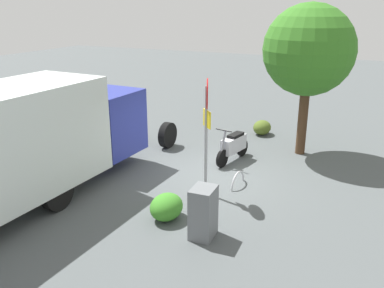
{
  "coord_description": "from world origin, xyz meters",
  "views": [
    {
      "loc": [
        10.52,
        4.32,
        4.83
      ],
      "look_at": [
        0.46,
        -0.41,
        1.03
      ],
      "focal_mm": 38.68,
      "sensor_mm": 36.0,
      "label": 1
    }
  ],
  "objects_px": {
    "stop_sign": "(207,119)",
    "utility_cabinet": "(203,213)",
    "street_tree": "(309,51)",
    "bike_rack_hoop": "(238,186)",
    "box_truck_near": "(39,135)",
    "motorcycle": "(233,146)"
  },
  "relations": [
    {
      "from": "street_tree",
      "to": "bike_rack_hoop",
      "type": "height_order",
      "value": "street_tree"
    },
    {
      "from": "stop_sign",
      "to": "utility_cabinet",
      "type": "height_order",
      "value": "stop_sign"
    },
    {
      "from": "stop_sign",
      "to": "utility_cabinet",
      "type": "xyz_separation_m",
      "value": [
        1.97,
        0.79,
        -1.49
      ]
    },
    {
      "from": "box_truck_near",
      "to": "motorcycle",
      "type": "bearing_deg",
      "value": -37.51
    },
    {
      "from": "motorcycle",
      "to": "bike_rack_hoop",
      "type": "height_order",
      "value": "motorcycle"
    },
    {
      "from": "street_tree",
      "to": "bike_rack_hoop",
      "type": "bearing_deg",
      "value": -16.82
    },
    {
      "from": "motorcycle",
      "to": "utility_cabinet",
      "type": "bearing_deg",
      "value": 22.92
    },
    {
      "from": "street_tree",
      "to": "bike_rack_hoop",
      "type": "distance_m",
      "value": 4.95
    },
    {
      "from": "stop_sign",
      "to": "street_tree",
      "type": "distance_m",
      "value": 4.77
    },
    {
      "from": "street_tree",
      "to": "utility_cabinet",
      "type": "relative_size",
      "value": 4.26
    },
    {
      "from": "utility_cabinet",
      "to": "motorcycle",
      "type": "bearing_deg",
      "value": -168.18
    },
    {
      "from": "street_tree",
      "to": "utility_cabinet",
      "type": "distance_m",
      "value": 6.91
    },
    {
      "from": "stop_sign",
      "to": "utility_cabinet",
      "type": "distance_m",
      "value": 2.59
    },
    {
      "from": "utility_cabinet",
      "to": "stop_sign",
      "type": "bearing_deg",
      "value": -158.27
    },
    {
      "from": "street_tree",
      "to": "utility_cabinet",
      "type": "height_order",
      "value": "street_tree"
    },
    {
      "from": "street_tree",
      "to": "stop_sign",
      "type": "bearing_deg",
      "value": -20.94
    },
    {
      "from": "motorcycle",
      "to": "bike_rack_hoop",
      "type": "xyz_separation_m",
      "value": [
        1.77,
        0.78,
        -0.52
      ]
    },
    {
      "from": "street_tree",
      "to": "utility_cabinet",
      "type": "bearing_deg",
      "value": -7.75
    },
    {
      "from": "box_truck_near",
      "to": "street_tree",
      "type": "bearing_deg",
      "value": -39.82
    },
    {
      "from": "box_truck_near",
      "to": "stop_sign",
      "type": "xyz_separation_m",
      "value": [
        -1.79,
        3.87,
        0.41
      ]
    },
    {
      "from": "box_truck_near",
      "to": "street_tree",
      "type": "xyz_separation_m",
      "value": [
        -6.07,
        5.5,
        1.77
      ]
    },
    {
      "from": "motorcycle",
      "to": "street_tree",
      "type": "height_order",
      "value": "street_tree"
    }
  ]
}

